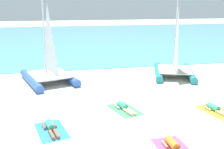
{
  "coord_description": "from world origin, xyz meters",
  "views": [
    {
      "loc": [
        -2.88,
        -8.99,
        5.07
      ],
      "look_at": [
        0.0,
        4.91,
        1.2
      ],
      "focal_mm": 42.41,
      "sensor_mm": 36.0,
      "label": 1
    }
  ],
  "objects": [
    {
      "name": "sailboat_teal",
      "position": [
        5.12,
        7.88,
        0.81
      ],
      "size": [
        3.9,
        4.83,
        5.47
      ],
      "rotation": [
        0.0,
        0.0,
        -0.33
      ],
      "color": "teal",
      "rests_on": "ground"
    },
    {
      "name": "towel_center_left",
      "position": [
        0.16,
        2.65,
        0.01
      ],
      "size": [
        1.61,
        2.14,
        0.01
      ],
      "primitive_type": "cube",
      "rotation": [
        0.0,
        0.0,
        0.3
      ],
      "color": "#4CB266",
      "rests_on": "ground"
    },
    {
      "name": "sailboat_blue",
      "position": [
        -3.52,
        8.2,
        0.85
      ],
      "size": [
        4.02,
        5.04,
        5.74
      ],
      "rotation": [
        0.0,
        0.0,
        0.31
      ],
      "color": "blue",
      "rests_on": "ground"
    },
    {
      "name": "ground_plane",
      "position": [
        0.0,
        10.0,
        0.0
      ],
      "size": [
        120.0,
        120.0,
        0.0
      ],
      "primitive_type": "plane",
      "color": "silver"
    },
    {
      "name": "towel_leftmost",
      "position": [
        -3.32,
        1.14,
        0.01
      ],
      "size": [
        1.51,
        2.1,
        0.01
      ],
      "primitive_type": "cube",
      "rotation": [
        0.0,
        0.0,
        0.23
      ],
      "color": "#338CD8",
      "rests_on": "ground"
    },
    {
      "name": "sunbather_center_right",
      "position": [
        1.0,
        -1.21,
        0.13
      ],
      "size": [
        0.57,
        1.57,
        0.3
      ],
      "rotation": [
        0.0,
        0.0,
        0.06
      ],
      "color": "orange",
      "rests_on": "towel_center_right"
    },
    {
      "name": "sunbather_center_left",
      "position": [
        0.14,
        2.72,
        0.13
      ],
      "size": [
        0.83,
        1.54,
        0.3
      ],
      "rotation": [
        0.0,
        0.0,
        0.3
      ],
      "color": "#3FB28C",
      "rests_on": "towel_center_left"
    },
    {
      "name": "sunbather_rightmost",
      "position": [
        4.42,
        1.6,
        0.13
      ],
      "size": [
        0.73,
        1.56,
        0.3
      ],
      "rotation": [
        0.0,
        0.0,
        0.22
      ],
      "color": "#3FB28C",
      "rests_on": "towel_rightmost"
    },
    {
      "name": "towel_rightmost",
      "position": [
        4.43,
        1.54,
        0.01
      ],
      "size": [
        1.49,
        2.09,
        0.01
      ],
      "primitive_type": "cube",
      "rotation": [
        0.0,
        0.0,
        0.22
      ],
      "color": "yellow",
      "rests_on": "ground"
    },
    {
      "name": "ocean_water",
      "position": [
        0.0,
        30.91,
        0.03
      ],
      "size": [
        120.0,
        40.0,
        0.05
      ],
      "primitive_type": "cube",
      "color": "#5BB2C1",
      "rests_on": "ground"
    },
    {
      "name": "sunbather_leftmost",
      "position": [
        -3.33,
        1.2,
        0.13
      ],
      "size": [
        0.75,
        1.56,
        0.3
      ],
      "rotation": [
        0.0,
        0.0,
        0.23
      ],
      "color": "#3FB28C",
      "rests_on": "towel_leftmost"
    }
  ]
}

